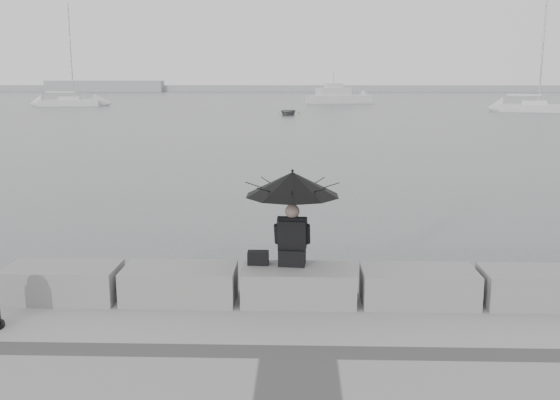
{
  "coord_description": "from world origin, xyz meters",
  "views": [
    {
      "loc": [
        -0.0,
        -8.93,
        3.66
      ],
      "look_at": [
        -0.37,
        3.0,
        1.31
      ],
      "focal_mm": 40.0,
      "sensor_mm": 36.0,
      "label": 1
    }
  ],
  "objects_px": {
    "sailboat_left": "(70,102)",
    "sailboat_right": "(534,107)",
    "dinghy": "(288,112)",
    "motor_cruiser": "(339,97)",
    "seated_person": "(292,194)"
  },
  "relations": [
    {
      "from": "sailboat_left",
      "to": "sailboat_right",
      "type": "relative_size",
      "value": 1.0
    },
    {
      "from": "dinghy",
      "to": "sailboat_right",
      "type": "bearing_deg",
      "value": 18.88
    },
    {
      "from": "sailboat_left",
      "to": "motor_cruiser",
      "type": "distance_m",
      "value": 36.63
    },
    {
      "from": "sailboat_left",
      "to": "sailboat_right",
      "type": "xyz_separation_m",
      "value": [
        54.82,
        -12.06,
        0.01
      ]
    },
    {
      "from": "motor_cruiser",
      "to": "dinghy",
      "type": "bearing_deg",
      "value": -122.71
    },
    {
      "from": "sailboat_right",
      "to": "dinghy",
      "type": "relative_size",
      "value": 3.83
    },
    {
      "from": "seated_person",
      "to": "motor_cruiser",
      "type": "height_order",
      "value": "motor_cruiser"
    },
    {
      "from": "sailboat_left",
      "to": "dinghy",
      "type": "distance_m",
      "value": 33.95
    },
    {
      "from": "sailboat_left",
      "to": "dinghy",
      "type": "xyz_separation_m",
      "value": [
        28.5,
        -18.44,
        -0.24
      ]
    },
    {
      "from": "sailboat_left",
      "to": "motor_cruiser",
      "type": "height_order",
      "value": "sailboat_left"
    },
    {
      "from": "sailboat_right",
      "to": "dinghy",
      "type": "height_order",
      "value": "sailboat_right"
    },
    {
      "from": "motor_cruiser",
      "to": "dinghy",
      "type": "xyz_separation_m",
      "value": [
        -6.83,
        -28.15,
        -0.61
      ]
    },
    {
      "from": "seated_person",
      "to": "dinghy",
      "type": "distance_m",
      "value": 53.39
    },
    {
      "from": "sailboat_right",
      "to": "dinghy",
      "type": "bearing_deg",
      "value": -150.8
    },
    {
      "from": "seated_person",
      "to": "sailboat_left",
      "type": "bearing_deg",
      "value": 117.68
    }
  ]
}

